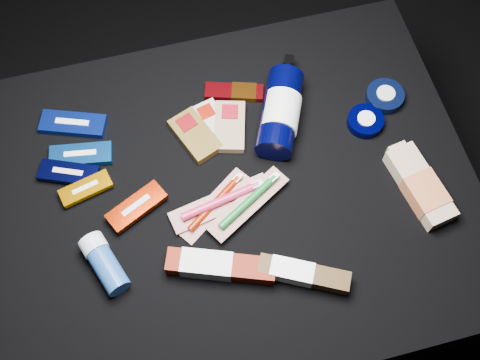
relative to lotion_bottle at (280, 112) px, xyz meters
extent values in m
plane|color=black|center=(-0.13, -0.13, -0.44)|extent=(3.00, 3.00, 0.00)
cube|color=black|center=(-0.13, -0.13, -0.24)|extent=(0.98, 0.78, 0.40)
cube|color=#0C2396|center=(-0.43, 0.10, -0.03)|extent=(0.15, 0.10, 0.02)
cube|color=silver|center=(-0.43, 0.10, -0.03)|extent=(0.07, 0.04, 0.02)
cube|color=#0D4B9F|center=(-0.42, 0.02, -0.03)|extent=(0.13, 0.07, 0.01)
cube|color=white|center=(-0.42, 0.02, -0.03)|extent=(0.07, 0.02, 0.02)
cube|color=black|center=(-0.45, -0.02, -0.03)|extent=(0.13, 0.09, 0.01)
cube|color=#B8B8B4|center=(-0.45, -0.02, -0.03)|extent=(0.06, 0.03, 0.02)
cube|color=#D58600|center=(-0.42, -0.06, -0.02)|extent=(0.11, 0.06, 0.01)
cube|color=silver|center=(-0.42, -0.06, -0.02)|extent=(0.05, 0.02, 0.01)
cube|color=#6C1602|center=(-0.33, -0.13, -0.02)|extent=(0.13, 0.09, 0.01)
cube|color=silver|center=(-0.33, -0.13, -0.02)|extent=(0.06, 0.04, 0.02)
cube|color=brown|center=(-0.18, 0.01, -0.03)|extent=(0.10, 0.13, 0.02)
cube|color=#630509|center=(-0.19, 0.04, -0.03)|extent=(0.05, 0.05, 0.02)
cube|color=#ABABA3|center=(-0.14, 0.03, -0.03)|extent=(0.08, 0.12, 0.02)
cube|color=#7A0E01|center=(-0.15, 0.05, -0.03)|extent=(0.04, 0.04, 0.02)
cube|color=#967A56|center=(-0.11, 0.01, -0.03)|extent=(0.09, 0.13, 0.02)
cube|color=maroon|center=(-0.10, 0.04, -0.03)|extent=(0.04, 0.04, 0.02)
cube|color=#6C070C|center=(-0.08, 0.09, -0.03)|extent=(0.13, 0.08, 0.01)
cube|color=#8F4A10|center=(-0.06, 0.09, -0.03)|extent=(0.06, 0.06, 0.02)
cylinder|color=black|center=(0.00, 0.00, 0.00)|extent=(0.15, 0.21, 0.08)
cylinder|color=silver|center=(0.00, -0.01, 0.00)|extent=(0.11, 0.11, 0.08)
cylinder|color=black|center=(0.04, 0.10, 0.00)|extent=(0.03, 0.03, 0.03)
cube|color=black|center=(0.05, 0.12, -0.01)|extent=(0.03, 0.04, 0.02)
cylinder|color=black|center=(0.24, 0.00, -0.03)|extent=(0.08, 0.08, 0.02)
cylinder|color=#BBBBB7|center=(0.24, 0.00, -0.03)|extent=(0.04, 0.04, 0.03)
cylinder|color=black|center=(0.18, -0.05, -0.03)|extent=(0.08, 0.08, 0.02)
cylinder|color=silver|center=(0.18, -0.05, -0.03)|extent=(0.04, 0.04, 0.02)
cube|color=tan|center=(0.23, -0.22, -0.02)|extent=(0.09, 0.18, 0.04)
cube|color=#C56A40|center=(0.23, -0.24, -0.02)|extent=(0.08, 0.09, 0.04)
cube|color=tan|center=(0.21, -0.14, -0.02)|extent=(0.04, 0.03, 0.03)
cylinder|color=#1F4991|center=(-0.40, -0.24, -0.02)|extent=(0.07, 0.10, 0.05)
cylinder|color=silver|center=(-0.42, -0.19, -0.01)|extent=(0.06, 0.05, 0.05)
cube|color=#BCB4B0|center=(-0.18, -0.16, -0.04)|extent=(0.18, 0.14, 0.01)
cylinder|color=#701300|center=(-0.18, -0.16, -0.03)|extent=(0.13, 0.10, 0.01)
cube|color=silver|center=(-0.12, -0.11, -0.02)|extent=(0.02, 0.02, 0.01)
cube|color=beige|center=(-0.17, -0.16, -0.03)|extent=(0.22, 0.09, 0.01)
cylinder|color=#B5204B|center=(-0.17, -0.16, -0.02)|extent=(0.17, 0.05, 0.02)
cube|color=silver|center=(-0.09, -0.14, -0.02)|extent=(0.03, 0.02, 0.01)
cube|color=#B1ACA6|center=(-0.12, -0.17, -0.02)|extent=(0.19, 0.13, 0.01)
cylinder|color=#0E5E21|center=(-0.12, -0.17, -0.01)|extent=(0.14, 0.09, 0.02)
cube|color=white|center=(-0.05, -0.14, -0.01)|extent=(0.02, 0.02, 0.01)
cube|color=#6D0E00|center=(-0.20, -0.29, -0.02)|extent=(0.21, 0.11, 0.04)
cube|color=#B9B9B5|center=(-0.22, -0.28, -0.02)|extent=(0.11, 0.08, 0.04)
cube|color=#38250D|center=(-0.05, -0.34, -0.02)|extent=(0.17, 0.11, 0.03)
cube|color=silver|center=(-0.07, -0.33, -0.02)|extent=(0.09, 0.07, 0.03)
camera|label=1|loc=(-0.25, -0.62, 1.07)|focal=45.00mm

